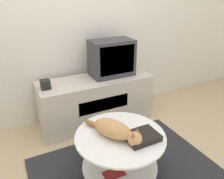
{
  "coord_description": "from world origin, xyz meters",
  "views": [
    {
      "loc": [
        -0.79,
        -1.28,
        1.51
      ],
      "look_at": [
        0.1,
        0.49,
        0.61
      ],
      "focal_mm": 35.0,
      "sensor_mm": 36.0,
      "label": 1
    }
  ],
  "objects": [
    {
      "name": "speaker",
      "position": [
        -0.47,
        0.91,
        0.62
      ],
      "size": [
        0.1,
        0.1,
        0.1
      ],
      "color": "black",
      "rests_on": "tv_stand"
    },
    {
      "name": "tv_stand",
      "position": [
        0.11,
        0.93,
        0.29
      ],
      "size": [
        1.34,
        0.48,
        0.57
      ],
      "color": "beige",
      "rests_on": "ground_plane"
    },
    {
      "name": "wall_back",
      "position": [
        0.0,
        1.26,
        1.3
      ],
      "size": [
        8.0,
        0.05,
        2.6
      ],
      "color": "silver",
      "rests_on": "ground_plane"
    },
    {
      "name": "tv",
      "position": [
        0.34,
        0.97,
        0.79
      ],
      "size": [
        0.51,
        0.31,
        0.43
      ],
      "color": "#333338",
      "rests_on": "tv_stand"
    },
    {
      "name": "coffee_table",
      "position": [
        -0.06,
        -0.0,
        0.28
      ],
      "size": [
        0.74,
        0.74,
        0.42
      ],
      "color": "#B2B2B7",
      "rests_on": "rug"
    },
    {
      "name": "dvd_box",
      "position": [
        0.06,
        -0.12,
        0.46
      ],
      "size": [
        0.26,
        0.2,
        0.05
      ],
      "color": "black",
      "rests_on": "coffee_table"
    },
    {
      "name": "cat",
      "position": [
        -0.12,
        -0.01,
        0.51
      ],
      "size": [
        0.31,
        0.52,
        0.14
      ],
      "rotation": [
        0.0,
        0.0,
        -1.09
      ],
      "color": "tan",
      "rests_on": "coffee_table"
    },
    {
      "name": "rug",
      "position": [
        0.0,
        0.0,
        0.01
      ],
      "size": [
        1.62,
        1.15,
        0.02
      ],
      "color": "#28282B",
      "rests_on": "ground_plane"
    },
    {
      "name": "ground_plane",
      "position": [
        0.0,
        0.0,
        0.0
      ],
      "size": [
        12.0,
        12.0,
        0.0
      ],
      "primitive_type": "plane",
      "color": "tan"
    }
  ]
}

